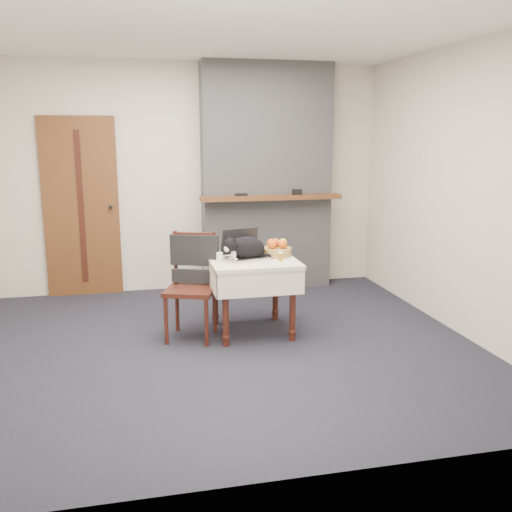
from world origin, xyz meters
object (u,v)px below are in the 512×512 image
at_px(fruit_basket, 277,249).
at_px(door, 81,207).
at_px(pill_bottle, 281,256).
at_px(laptop, 244,251).
at_px(cream_jar, 220,257).
at_px(side_table, 252,271).
at_px(chair, 193,271).
at_px(cat, 247,248).

bearing_deg(fruit_basket, door, 138.95).
xyz_separation_m(pill_bottle, fruit_basket, (0.02, 0.22, 0.02)).
bearing_deg(laptop, cream_jar, 177.03).
bearing_deg(cream_jar, fruit_basket, 8.91).
relative_size(side_table, fruit_basket, 2.86).
relative_size(side_table, laptop, 1.82).
distance_m(cream_jar, fruit_basket, 0.56).
xyz_separation_m(laptop, fruit_basket, (0.32, 0.03, -0.00)).
bearing_deg(chair, side_table, 15.36).
xyz_separation_m(door, chair, (1.05, -1.62, -0.39)).
bearing_deg(chair, cat, 12.21).
relative_size(door, cat, 3.94).
xyz_separation_m(laptop, chair, (-0.47, 0.01, -0.16)).
xyz_separation_m(side_table, pill_bottle, (0.23, -0.14, 0.16)).
bearing_deg(fruit_basket, chair, -178.29).
distance_m(door, fruit_basket, 2.45).
distance_m(laptop, pill_bottle, 0.35).
bearing_deg(chair, laptop, 19.19).
relative_size(side_table, cream_jar, 11.13).
xyz_separation_m(fruit_basket, chair, (-0.79, -0.02, -0.16)).
distance_m(side_table, laptop, 0.20).
bearing_deg(cream_jar, pill_bottle, -13.79).
distance_m(door, cat, 2.30).
bearing_deg(fruit_basket, laptop, -173.90).
bearing_deg(fruit_basket, pill_bottle, -95.93).
height_order(laptop, fruit_basket, laptop).
relative_size(side_table, chair, 0.82).
bearing_deg(cream_jar, side_table, 2.84).
distance_m(cream_jar, chair, 0.28).
relative_size(laptop, cream_jar, 6.12).
height_order(laptop, pill_bottle, laptop).
xyz_separation_m(cat, pill_bottle, (0.28, -0.12, -0.06)).
bearing_deg(cat, chair, 149.21).
bearing_deg(door, chair, -57.08).
bearing_deg(cat, side_table, 0.99).
height_order(side_table, fruit_basket, fruit_basket).
bearing_deg(side_table, cream_jar, -177.16).
relative_size(pill_bottle, chair, 0.09).
xyz_separation_m(laptop, cream_jar, (-0.23, -0.05, -0.03)).
relative_size(pill_bottle, fruit_basket, 0.30).
relative_size(laptop, pill_bottle, 5.22).
height_order(cat, chair, chair).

